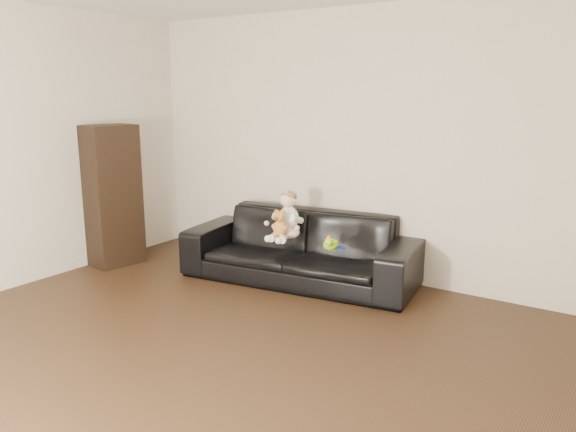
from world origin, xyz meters
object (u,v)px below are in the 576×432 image
Objects in this scene: baby at (287,218)px; toy_rattle at (329,241)px; toy_green at (331,244)px; cabinet at (113,196)px; sofa at (301,247)px; toy_blue_disc at (339,248)px; teddy_bear at (280,224)px.

toy_rattle is (0.44, 0.03, -0.17)m from baby.
toy_green is 2.08× the size of toy_rattle.
toy_green is at bearing -55.09° from toy_rattle.
cabinet is 9.21× the size of toy_green.
toy_green is (0.55, -0.13, -0.15)m from baby.
baby is at bearing -129.23° from sofa.
toy_blue_disc is (0.04, 0.09, -0.05)m from toy_green.
toy_rattle is at bearing 5.97° from teddy_bear.
cabinet is 2.46m from toy_green.
toy_rattle reaches higher than toy_blue_disc.
baby is 0.58m from toy_green.
cabinet is 2.51m from toy_blue_disc.
baby is at bearing 78.51° from teddy_bear.
sofa is at bearing 60.69° from teddy_bear.
baby is at bearing 24.61° from cabinet.
sofa is 14.08× the size of toy_green.
toy_green is 0.11m from toy_blue_disc.
toy_rattle is 0.16m from toy_blue_disc.
toy_green is 1.64× the size of toy_blue_disc.
sofa is 0.56m from toy_green.
teddy_bear is 0.61m from toy_blue_disc.
toy_blue_disc is (0.51, -0.16, 0.11)m from sofa.
toy_blue_disc is at bearing -5.03° from teddy_bear.
toy_green is at bearing -30.86° from baby.
baby is (-0.07, -0.12, 0.31)m from sofa.
toy_blue_disc is (0.15, -0.06, -0.03)m from toy_rattle.
toy_blue_disc is (2.45, 0.48, -0.30)m from cabinet.
toy_green is at bearing -112.90° from toy_blue_disc.
cabinet is 2.38m from toy_rattle.
sofa is 0.39m from teddy_bear.
baby is 0.47m from toy_rattle.
toy_blue_disc is (0.59, -0.04, -0.20)m from baby.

